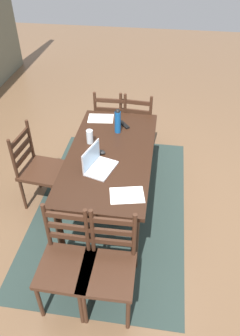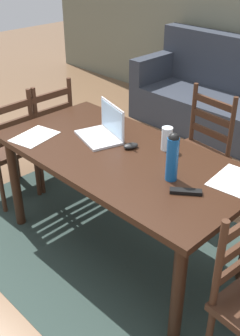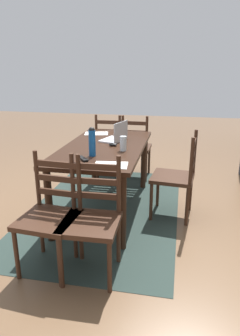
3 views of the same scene
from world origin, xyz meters
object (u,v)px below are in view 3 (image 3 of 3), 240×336
water_bottle (92,141)px  drinking_glass (123,143)px  laptop (116,136)px  computer_mouse (113,144)px  chair_left_near (112,146)px  chair_far_head (176,177)px  chair_right_far (91,220)px  tv_remote (83,159)px  chair_left_far (135,148)px  dining_table (104,154)px  chair_right_near (51,216)px

water_bottle → drinking_glass: bearing=133.9°
drinking_glass → laptop: bearing=-158.7°
drinking_glass → computer_mouse: size_ratio=1.51×
chair_left_near → drinking_glass: bearing=17.8°
water_bottle → chair_far_head: bearing=116.3°
computer_mouse → chair_far_head: bearing=109.4°
chair_right_far → computer_mouse: bearing=-176.1°
computer_mouse → tv_remote: computer_mouse is taller
laptop → tv_remote: laptop is taller
chair_left_far → tv_remote: 1.73m
chair_far_head → computer_mouse: size_ratio=9.50×
chair_left_near → laptop: (0.88, 0.25, 0.36)m
laptop → drinking_glass: (0.41, 0.16, 0.02)m
chair_left_near → computer_mouse: (1.12, 0.26, 0.32)m
dining_table → chair_far_head: bearing=89.7°
laptop → chair_right_near: bearing=-10.4°
chair_far_head → chair_left_near: same height
dining_table → chair_left_far: chair_left_far is taller
chair_far_head → drinking_glass: size_ratio=6.28×
drinking_glass → computer_mouse: drinking_glass is taller
chair_right_far → chair_left_far: bearing=180.0°
chair_right_far → chair_left_near: bearing=-171.4°
chair_far_head → chair_right_far: (1.12, -0.63, 0.00)m
chair_far_head → chair_left_far: (-1.13, -0.63, 0.00)m
chair_right_near → drinking_glass: (-0.97, 0.41, 0.38)m
drinking_glass → dining_table: bearing=-123.4°
dining_table → water_bottle: water_bottle is taller
dining_table → tv_remote: (0.55, -0.07, 0.11)m
chair_right_far → dining_table: bearing=-171.4°
drinking_glass → tv_remote: size_ratio=0.89×
water_bottle → chair_left_far: bearing=173.0°
chair_right_far → tv_remote: bearing=-157.3°
chair_left_near → drinking_glass: size_ratio=6.28×
laptop → drinking_glass: 0.44m
chair_far_head → drinking_glass: chair_far_head is taller
chair_left_far → drinking_glass: 1.34m
dining_table → tv_remote: bearing=-7.1°
chair_left_near → laptop: bearing=16.1°
chair_left_near → water_bottle: size_ratio=3.34×
chair_right_far → laptop: size_ratio=2.56×
chair_left_far → drinking_glass: (1.29, 0.07, 0.38)m
chair_far_head → tv_remote: chair_far_head is taller
drinking_glass → tv_remote: 0.51m
chair_right_far → computer_mouse: chair_right_far is taller
chair_right_far → computer_mouse: size_ratio=9.50×
chair_left_far → chair_right_near: bearing=-8.6°
chair_right_far → tv_remote: (-0.57, -0.24, 0.32)m
chair_far_head → dining_table: bearing=-90.3°
chair_right_near → drinking_glass: 1.12m
chair_far_head → laptop: 0.84m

